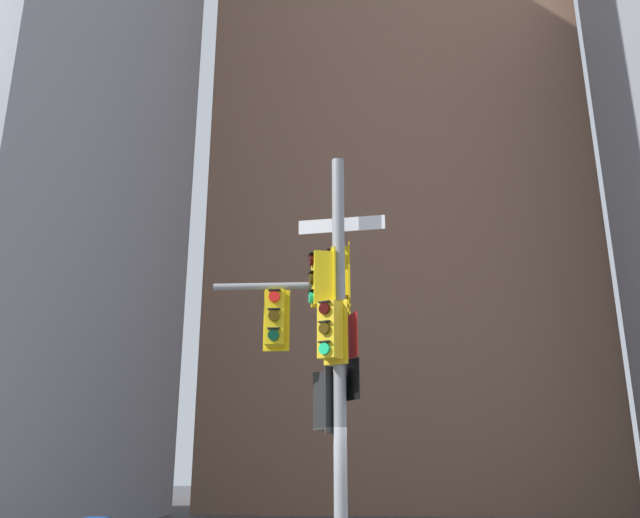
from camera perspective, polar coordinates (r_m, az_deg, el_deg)
name	(u,v)px	position (r m, az deg, el deg)	size (l,w,h in m)	color
building_mid_block	(392,142)	(41.68, 6.24, 10.04)	(17.81, 17.81, 42.15)	brown
signal_pole_assembly	(330,322)	(12.40, 0.83, -5.44)	(3.18, 3.17, 7.53)	gray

